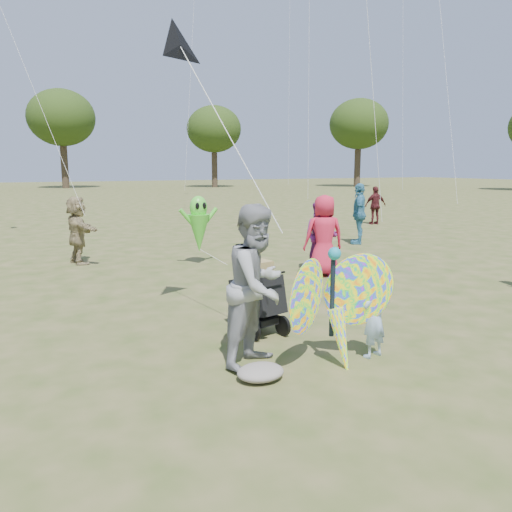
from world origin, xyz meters
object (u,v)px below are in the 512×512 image
at_px(adult_man, 258,286).
at_px(crowd_e, 321,237).
at_px(crowd_h, 375,205).
at_px(butterfly_kite, 336,308).
at_px(alien_kite, 199,226).
at_px(crowd_c, 359,214).
at_px(jogging_stroller, 256,291).
at_px(child_girl, 374,317).
at_px(crowd_a, 324,236).
at_px(crowd_d, 77,230).

xyz_separation_m(adult_man, crowd_e, (3.78, 4.35, -0.17)).
relative_size(crowd_h, butterfly_kite, 0.93).
height_order(crowd_h, alien_kite, alien_kite).
xyz_separation_m(crowd_c, jogging_stroller, (-6.70, -6.28, -0.35)).
distance_m(child_girl, crowd_a, 4.94).
height_order(crowd_a, alien_kite, crowd_a).
distance_m(adult_man, butterfly_kite, 1.00).
relative_size(child_girl, crowd_d, 0.63).
relative_size(jogging_stroller, butterfly_kite, 0.64).
xyz_separation_m(crowd_d, crowd_e, (5.00, -3.54, -0.03)).
bearing_deg(crowd_h, crowd_a, 55.85).
distance_m(butterfly_kite, alien_kite, 6.95).
xyz_separation_m(child_girl, crowd_c, (5.80, 7.91, 0.43)).
relative_size(adult_man, alien_kite, 1.16).
bearing_deg(butterfly_kite, crowd_d, 103.85).
distance_m(crowd_a, alien_kite, 3.24).
bearing_deg(adult_man, crowd_c, 13.18).
relative_size(crowd_a, crowd_c, 0.95).
bearing_deg(child_girl, alien_kite, -102.77).
bearing_deg(child_girl, crowd_h, -141.54).
bearing_deg(jogging_stroller, crowd_e, 32.05).
bearing_deg(crowd_h, jogging_stroller, 55.22).
bearing_deg(crowd_e, crowd_d, -173.39).
relative_size(child_girl, jogging_stroller, 0.98).
bearing_deg(crowd_a, child_girl, 79.77).
distance_m(crowd_h, alien_kite, 10.99).
xyz_separation_m(adult_man, crowd_a, (3.61, 3.97, -0.09)).
xyz_separation_m(crowd_d, alien_kite, (2.73, -1.46, 0.11)).
height_order(child_girl, crowd_a, crowd_a).
height_order(crowd_h, butterfly_kite, crowd_h).
height_order(child_girl, butterfly_kite, butterfly_kite).
bearing_deg(alien_kite, crowd_e, -42.51).
relative_size(child_girl, crowd_c, 0.56).
bearing_deg(jogging_stroller, alien_kite, 67.11).
height_order(crowd_e, crowd_h, crowd_e).
xyz_separation_m(crowd_e, alien_kite, (-2.27, 2.08, 0.14)).
distance_m(crowd_e, crowd_h, 10.36).
height_order(crowd_d, crowd_e, crowd_d).
relative_size(crowd_d, butterfly_kite, 0.99).
relative_size(adult_man, jogging_stroller, 1.83).
xyz_separation_m(crowd_h, alien_kite, (-9.73, -5.10, 0.16)).
xyz_separation_m(adult_man, alien_kite, (1.51, 6.43, -0.04)).
relative_size(adult_man, butterfly_kite, 1.16).
distance_m(child_girl, jogging_stroller, 1.86).
bearing_deg(jogging_stroller, butterfly_kite, -92.56).
bearing_deg(crowd_h, adult_man, 56.84).
height_order(adult_man, butterfly_kite, adult_man).
distance_m(crowd_c, crowd_h, 5.71).
bearing_deg(child_girl, crowd_c, -138.55).
height_order(crowd_d, alien_kite, alien_kite).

